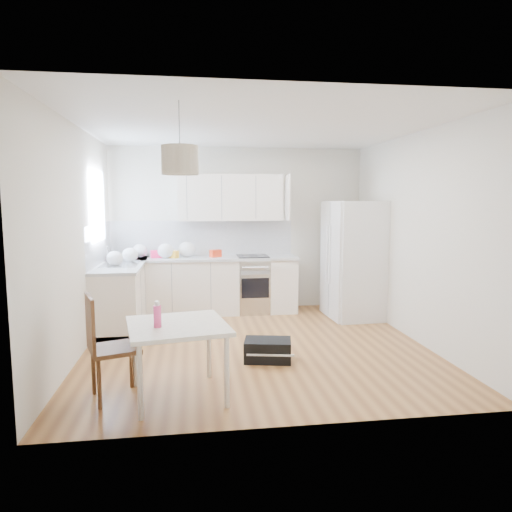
{
  "coord_description": "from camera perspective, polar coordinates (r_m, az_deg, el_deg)",
  "views": [
    {
      "loc": [
        -0.78,
        -5.53,
        1.81
      ],
      "look_at": [
        0.06,
        0.4,
        1.09
      ],
      "focal_mm": 32.0,
      "sensor_mm": 36.0,
      "label": 1
    }
  ],
  "objects": [
    {
      "name": "backsplash_left",
      "position": [
        6.89,
        -19.01,
        1.44
      ],
      "size": [
        0.01,
        1.8,
        0.58
      ],
      "primitive_type": "cube",
      "color": "silver",
      "rests_on": "wall_left"
    },
    {
      "name": "backsplash_back",
      "position": [
        7.65,
        -6.66,
        2.27
      ],
      "size": [
        3.0,
        0.01,
        0.58
      ],
      "primitive_type": "cube",
      "color": "silver",
      "rests_on": "wall_back"
    },
    {
      "name": "counter_left",
      "position": [
        6.87,
        -16.5,
        -1.08
      ],
      "size": [
        0.64,
        1.82,
        0.04
      ],
      "primitive_type": "cube",
      "color": "#A9ABAE",
      "rests_on": "cabinets_left"
    },
    {
      "name": "snack_yellow",
      "position": [
        7.37,
        -10.36,
        0.22
      ],
      "size": [
        0.2,
        0.18,
        0.12
      ],
      "primitive_type": "cube",
      "rotation": [
        0.0,
        0.0,
        -0.63
      ],
      "color": "gold",
      "rests_on": "counter_back"
    },
    {
      "name": "floor",
      "position": [
        5.87,
        -0.02,
        -11.14
      ],
      "size": [
        4.2,
        4.2,
        0.0
      ],
      "primitive_type": "plane",
      "color": "brown",
      "rests_on": "ground"
    },
    {
      "name": "upper_cabinets",
      "position": [
        7.5,
        -3.24,
        7.3
      ],
      "size": [
        1.7,
        0.32,
        0.75
      ],
      "primitive_type": "cube",
      "color": "white",
      "rests_on": "wall_back"
    },
    {
      "name": "dining_chair",
      "position": [
        4.46,
        -17.2,
        -10.74
      ],
      "size": [
        0.53,
        0.53,
        0.98
      ],
      "primitive_type": null,
      "rotation": [
        0.0,
        0.0,
        0.34
      ],
      "color": "#452B14",
      "rests_on": "floor"
    },
    {
      "name": "wall_right",
      "position": [
        6.25,
        19.42,
        2.2
      ],
      "size": [
        0.0,
        4.2,
        4.2
      ],
      "primitive_type": "plane",
      "rotation": [
        1.57,
        0.0,
        -1.57
      ],
      "color": "silver",
      "rests_on": "floor"
    },
    {
      "name": "range_oven",
      "position": [
        7.52,
        -0.41,
        -3.67
      ],
      "size": [
        0.5,
        0.61,
        0.88
      ],
      "primitive_type": null,
      "color": "#B7B9BC",
      "rests_on": "floor"
    },
    {
      "name": "snack_red",
      "position": [
        7.43,
        -12.35,
        0.25
      ],
      "size": [
        0.2,
        0.15,
        0.12
      ],
      "primitive_type": "cube",
      "rotation": [
        0.0,
        0.0,
        0.23
      ],
      "color": "#E31C4B",
      "rests_on": "counter_back"
    },
    {
      "name": "wall_left",
      "position": [
        5.71,
        -21.39,
        1.71
      ],
      "size": [
        0.0,
        4.2,
        4.2
      ],
      "primitive_type": "plane",
      "rotation": [
        1.57,
        0.0,
        1.57
      ],
      "color": "silver",
      "rests_on": "floor"
    },
    {
      "name": "grocery_bag_a",
      "position": [
        7.5,
        -14.36,
        0.62
      ],
      "size": [
        0.24,
        0.21,
        0.22
      ],
      "primitive_type": "ellipsoid",
      "color": "white",
      "rests_on": "counter_back"
    },
    {
      "name": "cabinets_back",
      "position": [
        7.46,
        -6.53,
        -3.81
      ],
      "size": [
        3.0,
        0.6,
        0.88
      ],
      "primitive_type": "cube",
      "color": "white",
      "rests_on": "floor"
    },
    {
      "name": "drink_bottle",
      "position": [
        4.19,
        -12.23,
        -7.12
      ],
      "size": [
        0.09,
        0.09,
        0.24
      ],
      "primitive_type": "cylinder",
      "rotation": [
        0.0,
        0.0,
        -0.34
      ],
      "color": "#F04285",
      "rests_on": "dining_table"
    },
    {
      "name": "gym_bag",
      "position": [
        5.33,
        1.48,
        -11.67
      ],
      "size": [
        0.58,
        0.44,
        0.24
      ],
      "primitive_type": "cube",
      "rotation": [
        0.0,
        0.0,
        -0.2
      ],
      "color": "black",
      "rests_on": "floor"
    },
    {
      "name": "pendant_lamp",
      "position": [
        4.22,
        -9.49,
        11.73
      ],
      "size": [
        0.33,
        0.33,
        0.26
      ],
      "primitive_type": "cylinder",
      "rotation": [
        0.0,
        0.0,
        -0.01
      ],
      "color": "beige",
      "rests_on": "ceiling"
    },
    {
      "name": "grocery_bag_e",
      "position": [
        6.67,
        -17.23,
        -0.27
      ],
      "size": [
        0.23,
        0.19,
        0.2
      ],
      "primitive_type": "ellipsoid",
      "color": "white",
      "rests_on": "counter_left"
    },
    {
      "name": "grocery_bag_d",
      "position": [
        7.01,
        -15.47,
        0.13
      ],
      "size": [
        0.23,
        0.2,
        0.21
      ],
      "primitive_type": "ellipsoid",
      "color": "white",
      "rests_on": "counter_back"
    },
    {
      "name": "ceiling",
      "position": [
        5.66,
        -0.02,
        15.86
      ],
      "size": [
        4.2,
        4.2,
        0.0
      ],
      "primitive_type": "plane",
      "rotation": [
        3.14,
        0.0,
        0.0
      ],
      "color": "white",
      "rests_on": "wall_back"
    },
    {
      "name": "dining_table",
      "position": [
        4.32,
        -9.78,
        -9.3
      ],
      "size": [
        1.02,
        1.02,
        0.69
      ],
      "rotation": [
        0.0,
        0.0,
        0.18
      ],
      "color": "beige",
      "rests_on": "floor"
    },
    {
      "name": "window_glassblock",
      "position": [
        6.81,
        -19.21,
        5.93
      ],
      "size": [
        0.02,
        1.0,
        1.0
      ],
      "primitive_type": "cube",
      "color": "#BFE0F9",
      "rests_on": "wall_left"
    },
    {
      "name": "cabinets_left",
      "position": [
        6.95,
        -16.37,
        -4.84
      ],
      "size": [
        0.6,
        1.8,
        0.88
      ],
      "primitive_type": "cube",
      "color": "white",
      "rests_on": "floor"
    },
    {
      "name": "refrigerator",
      "position": [
        7.28,
        12.18,
        -0.45
      ],
      "size": [
        0.9,
        0.94,
        1.82
      ],
      "primitive_type": null,
      "rotation": [
        0.0,
        0.0,
        0.04
      ],
      "color": "white",
      "rests_on": "floor"
    },
    {
      "name": "counter_back",
      "position": [
        7.39,
        -6.58,
        -0.3
      ],
      "size": [
        3.02,
        0.64,
        0.04
      ],
      "primitive_type": "cube",
      "color": "#A9ABAE",
      "rests_on": "cabinets_back"
    },
    {
      "name": "snack_orange",
      "position": [
        7.38,
        -5.08,
        0.33
      ],
      "size": [
        0.2,
        0.18,
        0.12
      ],
      "primitive_type": "cube",
      "rotation": [
        0.0,
        0.0,
        0.49
      ],
      "color": "red",
      "rests_on": "counter_back"
    },
    {
      "name": "wall_back",
      "position": [
        7.69,
        -2.2,
        3.38
      ],
      "size": [
        4.2,
        0.0,
        4.2
      ],
      "primitive_type": "plane",
      "rotation": [
        1.57,
        0.0,
        0.0
      ],
      "color": "silver",
      "rests_on": "floor"
    },
    {
      "name": "grocery_bag_c",
      "position": [
        7.44,
        -8.61,
        0.82
      ],
      "size": [
        0.27,
        0.23,
        0.25
      ],
      "primitive_type": "ellipsoid",
      "color": "white",
      "rests_on": "counter_back"
    },
    {
      "name": "sink",
      "position": [
        6.82,
        -16.57,
        -1.01
      ],
      "size": [
        0.5,
        0.8,
        0.16
      ],
      "primitive_type": null,
      "color": "#B7B9BC",
      "rests_on": "counter_left"
    },
    {
      "name": "grocery_bag_b",
      "position": [
        7.34,
        -11.23,
        0.63
      ],
      "size": [
        0.26,
        0.22,
        0.23
      ],
      "primitive_type": "ellipsoid",
      "color": "white",
      "rests_on": "counter_back"
    }
  ]
}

